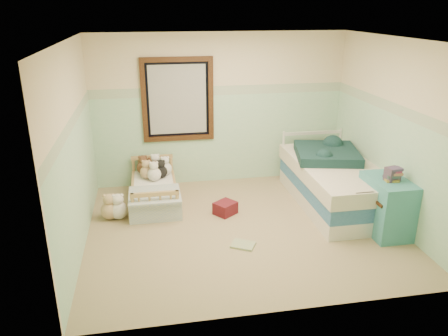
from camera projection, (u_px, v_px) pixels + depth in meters
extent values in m
cube|color=#9D8A6C|center=(242.00, 228.00, 6.05)|extent=(4.20, 3.60, 0.02)
cube|color=white|center=(245.00, 39.00, 5.18)|extent=(4.20, 3.60, 0.02)
cube|color=beige|center=(220.00, 110.00, 7.28)|extent=(4.20, 0.04, 2.50)
cube|color=beige|center=(287.00, 198.00, 3.95)|extent=(4.20, 0.04, 2.50)
cube|color=beige|center=(74.00, 150.00, 5.27)|extent=(0.04, 3.60, 2.50)
cube|color=beige|center=(394.00, 133.00, 5.96)|extent=(0.04, 3.60, 2.50)
cube|color=#93C59F|center=(220.00, 139.00, 7.44)|extent=(4.20, 0.01, 1.50)
cube|color=slate|center=(220.00, 90.00, 7.15)|extent=(4.20, 0.01, 0.15)
cube|color=black|center=(178.00, 100.00, 7.05)|extent=(1.16, 0.06, 1.36)
cube|color=#B5B4AD|center=(178.00, 100.00, 7.06)|extent=(0.92, 0.01, 1.12)
cube|color=#AD8546|center=(155.00, 197.00, 6.80)|extent=(0.68, 1.36, 0.18)
cube|color=white|center=(154.00, 188.00, 6.74)|extent=(0.62, 1.30, 0.12)
cube|color=#7E99C4|center=(155.00, 195.00, 6.33)|extent=(0.74, 0.68, 0.03)
sphere|color=brown|center=(143.00, 168.00, 7.12)|extent=(0.21, 0.21, 0.21)
sphere|color=silver|center=(156.00, 167.00, 7.15)|extent=(0.22, 0.22, 0.22)
sphere|color=tan|center=(147.00, 172.00, 6.93)|extent=(0.21, 0.21, 0.21)
sphere|color=black|center=(161.00, 172.00, 6.97)|extent=(0.20, 0.20, 0.20)
sphere|color=silver|center=(119.00, 210.00, 6.26)|extent=(0.26, 0.26, 0.26)
sphere|color=tan|center=(110.00, 210.00, 6.25)|extent=(0.26, 0.26, 0.26)
cube|color=silver|center=(334.00, 198.00, 6.72)|extent=(1.08, 2.16, 0.22)
cube|color=navy|center=(335.00, 184.00, 6.64)|extent=(1.08, 2.16, 0.22)
cube|color=beige|center=(337.00, 171.00, 6.56)|extent=(1.12, 2.20, 0.22)
cube|color=black|center=(327.00, 153.00, 6.77)|extent=(1.11, 1.15, 0.14)
cube|color=teal|center=(386.00, 206.00, 5.81)|extent=(0.48, 0.76, 0.76)
cube|color=brown|center=(393.00, 174.00, 5.61)|extent=(0.20, 0.17, 0.18)
cube|color=maroon|center=(225.00, 208.00, 6.41)|extent=(0.39, 0.38, 0.18)
cube|color=yellow|center=(243.00, 245.00, 5.58)|extent=(0.36, 0.33, 0.03)
sphere|color=brown|center=(152.00, 168.00, 7.17)|extent=(0.18, 0.18, 0.18)
sphere|color=silver|center=(165.00, 169.00, 7.08)|extent=(0.21, 0.21, 0.21)
sphere|color=brown|center=(157.00, 171.00, 7.03)|extent=(0.18, 0.18, 0.18)
sphere|color=black|center=(148.00, 168.00, 7.18)|extent=(0.15, 0.15, 0.15)
sphere|color=silver|center=(154.00, 174.00, 6.84)|extent=(0.21, 0.21, 0.21)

